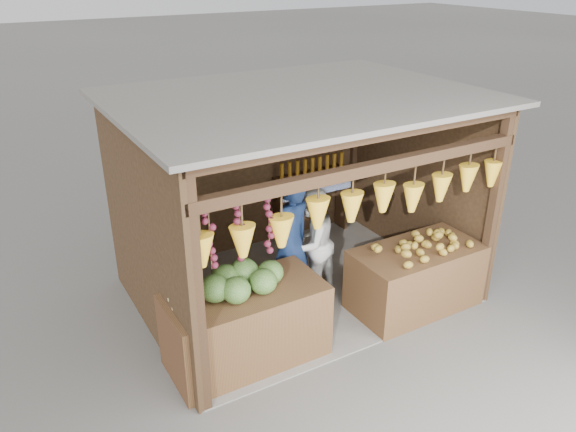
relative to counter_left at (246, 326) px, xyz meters
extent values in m
plane|color=#514F49|center=(1.23, 0.96, -0.44)|extent=(80.00, 80.00, 0.00)
cube|color=slate|center=(1.23, 0.96, -0.43)|extent=(4.00, 3.00, 0.02)
cube|color=black|center=(1.23, 2.46, 0.86)|extent=(4.00, 0.06, 2.60)
cube|color=black|center=(-0.77, 0.96, 0.86)|extent=(0.06, 3.00, 2.60)
cube|color=black|center=(3.23, 0.96, 0.86)|extent=(0.06, 3.00, 2.60)
cube|color=#605B54|center=(1.23, 0.96, 2.19)|extent=(4.30, 3.30, 0.06)
cube|color=black|center=(-0.71, -0.48, 0.86)|extent=(0.11, 0.11, 2.60)
cube|color=black|center=(3.17, -0.48, 0.86)|extent=(0.11, 0.11, 2.60)
cube|color=black|center=(-0.71, 2.40, 0.86)|extent=(0.11, 0.11, 2.60)
cube|color=black|center=(3.17, 2.40, 0.86)|extent=(0.11, 0.11, 2.60)
cube|color=black|center=(1.23, -0.48, 1.76)|extent=(4.00, 0.12, 0.12)
cube|color=black|center=(1.23, -0.48, 2.10)|extent=(4.00, 0.12, 0.12)
cube|color=#382314|center=(2.28, 2.26, 0.61)|extent=(1.25, 0.30, 0.05)
cube|color=#382314|center=(1.70, 2.26, 0.08)|extent=(0.05, 0.28, 1.05)
cube|color=#382314|center=(2.87, 2.26, 0.08)|extent=(0.05, 0.28, 1.05)
cube|color=blue|center=(2.28, 2.10, 0.48)|extent=(1.25, 0.02, 0.30)
cube|color=#4C2D19|center=(0.00, 0.00, 0.00)|extent=(1.73, 0.85, 0.89)
cube|color=#472D17|center=(2.33, -0.12, -0.03)|extent=(1.64, 0.85, 0.83)
cube|color=black|center=(-0.52, 0.98, -0.28)|extent=(0.35, 0.35, 0.33)
imported|color=#14264D|center=(0.98, 0.71, 0.44)|extent=(0.74, 0.59, 1.77)
imported|color=silver|center=(1.35, 0.79, 0.31)|extent=(0.88, 0.78, 1.50)
imported|color=brown|center=(-0.52, 0.98, 0.37)|extent=(0.56, 0.52, 0.97)
camera|label=1|loc=(-2.16, -4.62, 3.66)|focal=35.00mm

